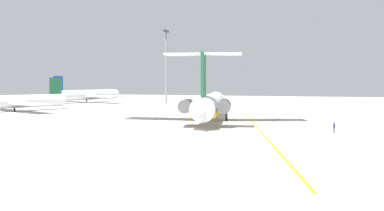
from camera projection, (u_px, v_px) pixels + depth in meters
The scene contains 10 objects.
ground at pixel (242, 119), 88.05m from camera, with size 284.33×284.33×0.00m, color #B7B5AD.
main_jetliner at pixel (210, 104), 83.94m from camera, with size 43.06×38.34×12.62m.
airliner_mid_left at pixel (11, 102), 109.90m from camera, with size 29.05×29.25×9.04m.
airliner_mid_right at pixel (89, 95), 158.91m from camera, with size 32.85×32.80×9.91m.
ground_crew_near_nose at pixel (334, 126), 64.03m from camera, with size 0.40×0.28×1.75m.
ground_crew_near_tail at pixel (269, 109), 106.18m from camera, with size 0.43×0.27×1.68m.
ground_crew_portside at pixel (295, 109), 104.68m from camera, with size 0.42×0.28×1.72m.
safety_cone_nose at pixel (141, 110), 110.81m from camera, with size 0.40×0.40×0.55m, color #EA590F.
taxiway_centreline at pixel (252, 122), 82.72m from camera, with size 106.98×0.36×0.01m, color gold.
light_mast at pixel (166, 63), 149.71m from camera, with size 4.00×0.70×26.32m.
Camera 1 is at (-86.69, -17.19, 7.90)m, focal length 39.20 mm.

